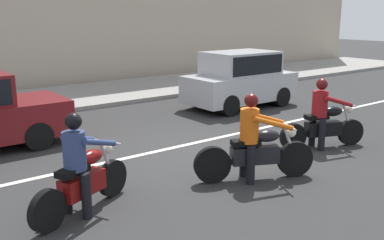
% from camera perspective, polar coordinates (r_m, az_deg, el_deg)
% --- Properties ---
extents(ground_plane, '(80.00, 80.00, 0.00)m').
position_cam_1_polar(ground_plane, '(9.55, 2.67, -4.48)').
color(ground_plane, '#2D2D2D').
extents(sidewalk_slab, '(40.00, 4.40, 0.14)m').
position_cam_1_polar(sidewalk_slab, '(16.30, -15.71, 2.94)').
color(sidewalk_slab, gray).
rests_on(sidewalk_slab, ground_plane).
extents(lane_marking_stripe, '(18.00, 0.14, 0.01)m').
position_cam_1_polar(lane_marking_stripe, '(10.40, 0.73, -2.92)').
color(lane_marking_stripe, silver).
rests_on(lane_marking_stripe, ground_plane).
extents(motorcycle_with_rider_orange_stripe, '(2.10, 1.13, 1.61)m').
position_cam_1_polar(motorcycle_with_rider_orange_stripe, '(8.02, 8.14, -3.32)').
color(motorcycle_with_rider_orange_stripe, black).
rests_on(motorcycle_with_rider_orange_stripe, ground_plane).
extents(motorcycle_with_rider_crimson, '(1.98, 0.98, 1.59)m').
position_cam_1_polar(motorcycle_with_rider_crimson, '(10.28, 16.69, 0.02)').
color(motorcycle_with_rider_crimson, black).
rests_on(motorcycle_with_rider_crimson, ground_plane).
extents(motorcycle_with_rider_denim_blue, '(1.92, 1.01, 1.59)m').
position_cam_1_polar(motorcycle_with_rider_denim_blue, '(6.85, -14.30, -6.64)').
color(motorcycle_with_rider_denim_blue, black).
rests_on(motorcycle_with_rider_denim_blue, ground_plane).
extents(parked_hatchback_silver, '(3.69, 1.76, 1.80)m').
position_cam_1_polar(parked_hatchback_silver, '(14.24, 6.32, 5.38)').
color(parked_hatchback_silver, '#B2B5BA').
rests_on(parked_hatchback_silver, ground_plane).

